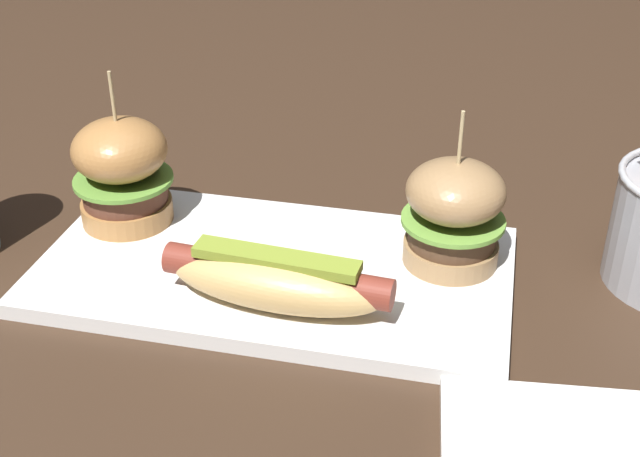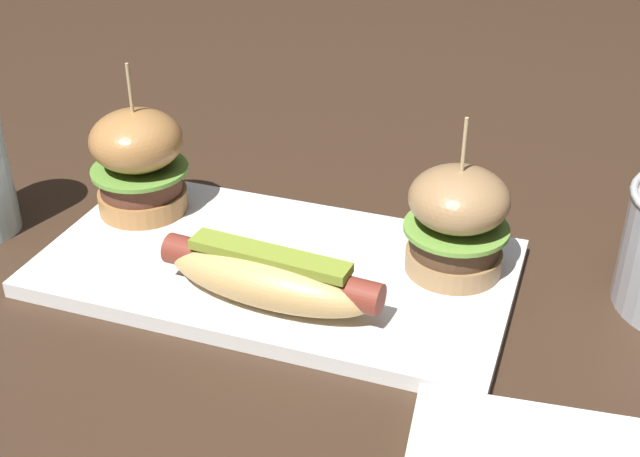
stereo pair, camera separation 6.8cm
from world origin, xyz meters
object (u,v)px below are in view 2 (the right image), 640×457
at_px(slider_right, 457,220).
at_px(hot_dog, 270,276).
at_px(platter_main, 276,268).
at_px(slider_left, 139,161).

bearing_deg(slider_right, hot_dog, -143.49).
distance_m(hot_dog, slider_right, 0.16).
bearing_deg(hot_dog, slider_right, 36.51).
distance_m(platter_main, slider_right, 0.16).
height_order(platter_main, slider_left, slider_left).
bearing_deg(slider_right, platter_main, -165.25).
distance_m(slider_left, slider_right, 0.30).
bearing_deg(platter_main, hot_dog, -71.88).
distance_m(platter_main, slider_left, 0.17).
relative_size(platter_main, slider_right, 2.90).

